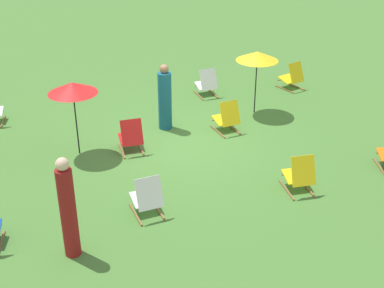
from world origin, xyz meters
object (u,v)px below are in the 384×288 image
(deckchair_1, at_px, (131,137))
(deckchair_9, at_px, (299,175))
(person_0, at_px, (68,210))
(deckchair_8, at_px, (227,118))
(person_1, at_px, (165,99))
(deckchair_6, at_px, (207,84))
(deckchair_7, at_px, (292,77))
(umbrella_2, at_px, (73,88))
(umbrella_1, at_px, (257,56))
(deckchair_3, at_px, (147,198))

(deckchair_1, xyz_separation_m, deckchair_9, (-2.82, 2.72, 0.00))
(deckchair_1, distance_m, person_0, 3.77)
(deckchair_1, relative_size, deckchair_8, 1.00)
(person_1, bearing_deg, deckchair_8, -2.28)
(deckchair_1, height_order, deckchair_6, same)
(deckchair_7, bearing_deg, deckchair_8, 18.92)
(deckchair_1, bearing_deg, deckchair_6, -135.02)
(deckchair_6, xyz_separation_m, deckchair_7, (-2.58, 0.27, 0.00))
(deckchair_8, height_order, umbrella_2, umbrella_2)
(umbrella_1, bearing_deg, person_1, 4.65)
(deckchair_9, bearing_deg, umbrella_2, -32.07)
(person_0, xyz_separation_m, person_1, (-2.81, -4.30, -0.10))
(deckchair_3, relative_size, umbrella_2, 0.49)
(deckchair_6, distance_m, person_0, 7.54)
(person_0, bearing_deg, deckchair_3, -171.63)
(deckchair_3, height_order, deckchair_8, same)
(umbrella_2, bearing_deg, person_1, -162.69)
(umbrella_2, distance_m, person_0, 3.72)
(deckchair_3, height_order, person_1, person_1)
(deckchair_7, distance_m, umbrella_2, 6.97)
(deckchair_9, relative_size, person_0, 0.46)
(deckchair_1, relative_size, deckchair_3, 1.00)
(deckchair_3, height_order, person_0, person_0)
(deckchair_6, distance_m, deckchair_7, 2.59)
(deckchair_6, bearing_deg, person_0, 50.63)
(person_0, bearing_deg, umbrella_2, -117.04)
(deckchair_7, height_order, deckchair_8, same)
(person_1, bearing_deg, deckchair_3, -86.22)
(deckchair_8, bearing_deg, person_1, -33.66)
(person_1, bearing_deg, deckchair_1, -113.18)
(deckchair_6, bearing_deg, deckchair_3, 57.56)
(umbrella_2, bearing_deg, deckchair_8, -179.89)
(deckchair_8, bearing_deg, deckchair_7, -150.71)
(deckchair_3, distance_m, deckchair_9, 3.08)
(deckchair_7, xyz_separation_m, umbrella_2, (6.52, 2.14, 1.22))
(deckchair_9, distance_m, umbrella_2, 5.14)
(deckchair_6, xyz_separation_m, deckchair_8, (0.33, 2.41, 0.00))
(deckchair_7, bearing_deg, person_0, 21.63)
(deckchair_6, distance_m, deckchair_9, 5.44)
(deckchair_8, xyz_separation_m, person_0, (4.18, 3.61, 0.51))
(deckchair_8, relative_size, person_0, 0.46)
(deckchair_6, height_order, deckchair_9, same)
(deckchair_1, height_order, umbrella_2, umbrella_2)
(deckchair_3, bearing_deg, umbrella_2, -77.43)
(umbrella_1, bearing_deg, person_0, 40.21)
(deckchair_1, relative_size, deckchair_6, 1.00)
(deckchair_6, bearing_deg, deckchair_7, 171.44)
(deckchair_9, relative_size, umbrella_2, 0.49)
(deckchair_6, bearing_deg, umbrella_2, 28.97)
(deckchair_6, height_order, deckchair_7, same)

